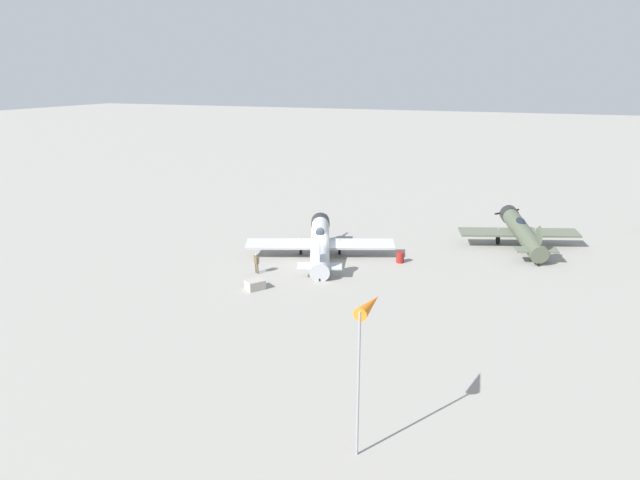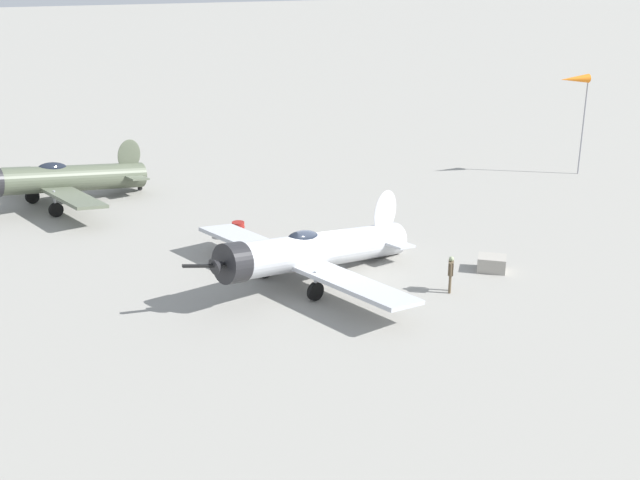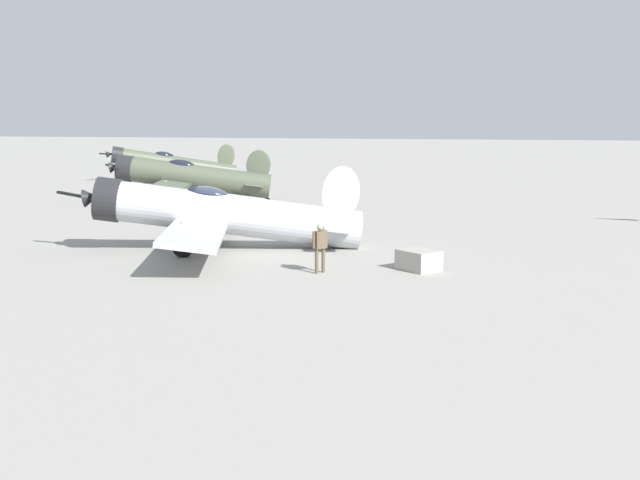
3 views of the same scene
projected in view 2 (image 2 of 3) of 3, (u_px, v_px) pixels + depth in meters
The scene contains 7 objects.
ground_plane at pixel (320, 278), 35.92m from camera, with size 400.00×400.00×0.00m, color gray.
airplane_foreground at pixel (311, 252), 35.12m from camera, with size 12.47×11.53×3.42m.
airplane_mid_apron at pixel (61, 179), 45.49m from camera, with size 10.55×10.62×3.34m.
ground_crew_mechanic at pixel (451, 271), 34.10m from camera, with size 0.56×0.42×1.63m.
equipment_crate at pixel (492, 263), 36.62m from camera, with size 1.58×1.64×0.68m.
fuel_drum at pixel (238, 230), 40.64m from camera, with size 0.68×0.68×0.89m.
windsock_mast at pixel (575, 83), 50.40m from camera, with size 0.70×2.08×6.51m.
Camera 2 is at (30.92, -12.09, 13.82)m, focal length 44.95 mm.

